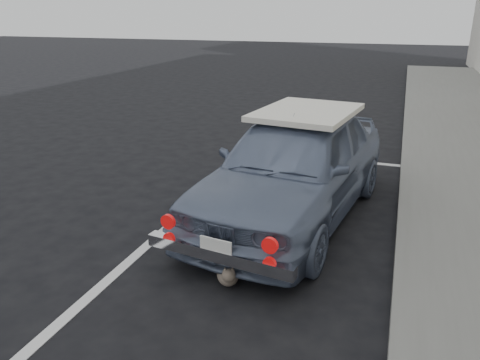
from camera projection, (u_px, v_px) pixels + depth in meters
name	position (u px, v px, depth m)	size (l,w,h in m)	color
pline_front	(326.00, 159.00, 8.54)	(3.00, 0.12, 0.01)	silver
pline_side	(169.00, 226.00, 5.85)	(0.12, 7.00, 0.01)	silver
retro_coupe	(294.00, 165.00, 5.95)	(2.17, 4.24, 1.38)	slate
cat	(228.00, 273.00, 4.59)	(0.34, 0.48, 0.27)	#695B50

